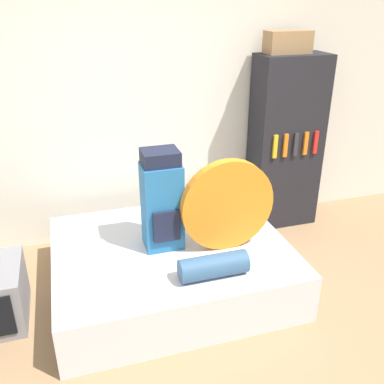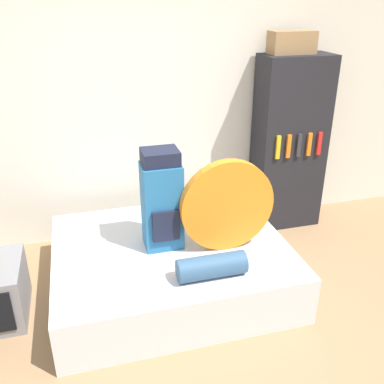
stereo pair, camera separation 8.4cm
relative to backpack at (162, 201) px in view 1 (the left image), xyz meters
name	(u,v)px [view 1 (the left image)]	position (x,y,z in m)	size (l,w,h in m)	color
ground_plane	(212,358)	(0.12, -0.88, -0.80)	(16.00, 16.00, 0.00)	#997551
wall_back	(147,106)	(0.12, 1.02, 0.50)	(8.00, 0.05, 2.60)	silver
bed	(171,265)	(0.06, -0.02, -0.59)	(1.88, 1.52, 0.40)	silver
backpack	(162,201)	(0.00, 0.00, 0.00)	(0.30, 0.28, 0.81)	#23669E
tent_bag	(227,205)	(0.48, -0.17, -0.02)	(0.75, 0.08, 0.75)	orange
sleeping_roll	(213,266)	(0.25, -0.52, -0.31)	(0.50, 0.17, 0.17)	#33567A
bookshelf	(286,143)	(1.48, 0.77, 0.08)	(0.69, 0.39, 1.76)	black
cardboard_box	(288,42)	(1.42, 0.79, 1.06)	(0.42, 0.20, 0.20)	#99754C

